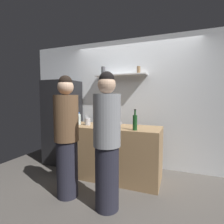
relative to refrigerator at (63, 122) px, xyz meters
name	(u,v)px	position (x,y,z in m)	size (l,w,h in m)	color
ground_plane	(112,194)	(1.49, -0.85, -0.89)	(5.28, 5.28, 0.00)	#59544F
back_wall_assembly	(134,103)	(1.49, 0.40, 0.42)	(4.80, 0.32, 2.60)	white
refrigerator	(63,122)	(0.00, 0.00, 0.00)	(0.62, 0.69, 1.77)	black
counter	(112,152)	(1.29, -0.33, -0.43)	(1.68, 0.66, 0.91)	#9E7A51
baking_pan	(111,123)	(1.22, -0.19, 0.05)	(0.34, 0.24, 0.05)	gray
utensil_holder	(87,121)	(0.82, -0.36, 0.09)	(0.11, 0.11, 0.21)	#B2B2B7
wine_bottle_green_glass	(135,122)	(1.75, -0.55, 0.15)	(0.07, 0.07, 0.32)	#19471E
wine_bottle_dark_glass	(113,119)	(1.33, -0.39, 0.16)	(0.07, 0.07, 0.35)	black
water_bottle_plastic	(78,119)	(0.63, -0.37, 0.13)	(0.09, 0.09, 0.23)	silver
person_brown_jacket	(67,137)	(0.92, -1.13, -0.03)	(0.34, 0.34, 1.72)	#262633
person_grey_hoodie	(107,142)	(1.56, -1.19, -0.03)	(0.34, 0.34, 1.73)	#262633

